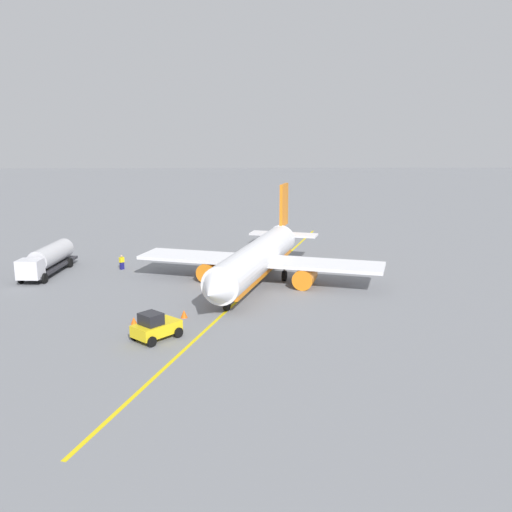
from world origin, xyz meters
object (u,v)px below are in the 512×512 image
object	(u,v)px
airplane	(257,259)
safety_cone_nose	(134,321)
fuel_tanker	(48,259)
pushback_tug	(155,327)
safety_cone_wingtip	(184,314)
refueling_worker	(122,262)

from	to	relation	value
airplane	safety_cone_nose	world-z (taller)	airplane
airplane	fuel_tanker	distance (m)	23.91
pushback_tug	fuel_tanker	bearing A→B (deg)	-144.11
pushback_tug	safety_cone_nose	distance (m)	4.34
airplane	pushback_tug	xyz separation A→B (m)	(16.50, -8.33, -1.54)
fuel_tanker	safety_cone_nose	bearing A→B (deg)	36.41
airplane	safety_cone_nose	xyz separation A→B (m)	(12.92, -10.68, -2.25)
pushback_tug	safety_cone_wingtip	bearing A→B (deg)	161.86
refueling_worker	safety_cone_nose	xyz separation A→B (m)	(19.23, 4.95, -0.53)
fuel_tanker	safety_cone_wingtip	size ratio (longest dim) A/B	16.74
refueling_worker	safety_cone_wingtip	bearing A→B (deg)	26.88
airplane	refueling_worker	xyz separation A→B (m)	(-6.31, -15.63, -1.73)
pushback_tug	safety_cone_nose	world-z (taller)	pushback_tug
pushback_tug	refueling_worker	world-z (taller)	pushback_tug
fuel_tanker	pushback_tug	world-z (taller)	fuel_tanker
safety_cone_nose	safety_cone_wingtip	xyz separation A→B (m)	(-1.53, 4.02, 0.04)
safety_cone_wingtip	pushback_tug	bearing A→B (deg)	-18.14
airplane	safety_cone_wingtip	world-z (taller)	airplane
pushback_tug	safety_cone_nose	xyz separation A→B (m)	(-3.58, -2.34, -0.71)
airplane	safety_cone_wingtip	size ratio (longest dim) A/B	43.05
fuel_tanker	safety_cone_nose	xyz separation A→B (m)	(17.36, 12.80, -1.44)
airplane	fuel_tanker	world-z (taller)	airplane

